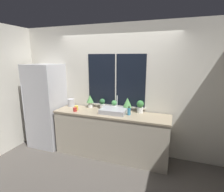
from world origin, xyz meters
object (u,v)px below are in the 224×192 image
Objects in this scene: potted_plant_left at (102,104)px; potted_plant_far_right at (140,106)px; soap_bottle at (129,111)px; potted_plant_center at (114,105)px; potted_plant_far_left at (90,100)px; refrigerator at (46,106)px; potted_plant_right at (127,103)px; mug_red at (75,110)px; mug_yellow at (76,108)px; kettle at (71,102)px; sink at (114,111)px.

potted_plant_left is 0.88× the size of potted_plant_far_right.
potted_plant_center is at bearing 150.13° from soap_bottle.
potted_plant_far_left is 1.12m from potted_plant_far_right.
potted_plant_right is at bearing 6.58° from refrigerator.
potted_plant_right is at bearing 19.85° from mug_red.
potted_plant_center is 0.81m from mug_yellow.
potted_plant_left is at bearing 3.86° from kettle.
potted_plant_far_right is 2.83× the size of mug_yellow.
potted_plant_right reaches higher than soap_bottle.
mug_red is (-0.17, -0.37, -0.13)m from potted_plant_far_left.
refrigerator is at bearing -173.42° from potted_plant_right.
potted_plant_far_right is at bearing 15.98° from mug_red.
refrigerator is at bearing -179.12° from sink.
mug_red is at bearing -153.38° from potted_plant_center.
potted_plant_far_left is 0.30m from potted_plant_left.
kettle is at bearing 16.42° from refrigerator.
soap_bottle is at bearing 2.59° from mug_yellow.
potted_plant_left is 0.77× the size of potted_plant_right.
potted_plant_left is (-0.33, 0.19, 0.07)m from sink.
potted_plant_far_left is at bearing 6.31° from kettle.
soap_bottle is (0.94, -0.21, -0.09)m from potted_plant_far_left.
kettle is (-1.03, -0.05, -0.01)m from potted_plant_center.
refrigerator is 0.87m from mug_red.
potted_plant_far_left is at bearing 65.75° from mug_red.
potted_plant_far_right is (0.55, 0.00, 0.04)m from potted_plant_center.
potted_plant_center is 2.67× the size of mug_red.
potted_plant_far_left reaches higher than kettle.
sink reaches higher than mug_yellow.
potted_plant_center is 0.73× the size of potted_plant_right.
potted_plant_center is at bearing 26.62° from mug_red.
refrigerator is at bearing -172.26° from potted_plant_center.
potted_plant_far_right is at bearing 11.47° from mug_yellow.
mug_yellow is 0.48× the size of kettle.
soap_bottle is 2.18× the size of mug_red.
sink is 1.74× the size of potted_plant_right.
potted_plant_far_left is 1.65× the size of soap_bottle.
refrigerator is 6.48× the size of potted_plant_right.
potted_plant_center is at bearing 19.28° from mug_yellow.
potted_plant_far_left is 0.57m from potted_plant_center.
potted_plant_right is at bearing 180.00° from potted_plant_far_right.
refrigerator reaches higher than potted_plant_far_right.
potted_plant_far_left is 3.17× the size of mug_yellow.
kettle is (-0.29, 0.32, 0.05)m from mug_red.
potted_plant_far_right is at bearing -0.00° from potted_plant_far_left.
sink is at bearing 175.75° from soap_bottle.
kettle is at bearing -178.15° from potted_plant_far_right.
potted_plant_right reaches higher than potted_plant_far_right.
refrigerator reaches higher than potted_plant_right.
potted_plant_center is 2.36× the size of mug_yellow.
mug_red is (-1.02, -0.37, -0.13)m from potted_plant_right.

